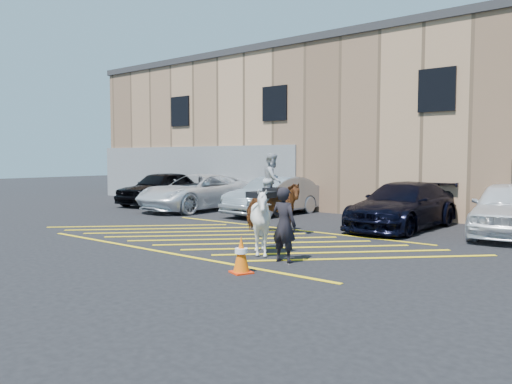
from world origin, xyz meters
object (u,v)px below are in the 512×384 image
Objects in this scene: car_blue_suv at (403,206)px; traffic_cone at (241,255)px; car_white_pickup at (198,192)px; car_silver_sedan at (274,196)px; mounted_bay at (272,201)px; saddled_white at (261,221)px; car_white_suv at (510,209)px; car_black_suv at (161,188)px; handler at (284,225)px.

car_blue_suv reaches higher than traffic_cone.
car_silver_sedan is at bearing 10.51° from car_white_pickup.
mounted_bay is 3.27× the size of traffic_cone.
saddled_white is at bearing -95.14° from car_blue_suv.
car_white_suv is 2.96× the size of saddled_white.
car_black_suv reaches higher than car_blue_suv.
car_white_pickup is at bearing 143.52° from saddled_white.
handler is at bearing -49.76° from mounted_bay.
handler is 2.24× the size of traffic_cone.
car_black_suv is at bearing 172.50° from car_white_suv.
car_white_suv reaches higher than car_white_pickup.
handler reaches higher than traffic_cone.
mounted_bay reaches higher than car_black_suv.
car_silver_sedan is at bearing 123.00° from traffic_cone.
handler is at bearing -120.53° from car_white_suv.
car_blue_suv is at bearing 82.27° from saddled_white.
car_blue_suv is at bearing -9.11° from car_black_suv.
car_black_suv is 12.22m from car_blue_suv.
car_white_suv is (2.99, 0.46, 0.06)m from car_blue_suv.
mounted_bay is (9.53, -3.83, 0.16)m from car_black_suv.
car_silver_sedan is 1.91× the size of mounted_bay.
mounted_bay is at bearing -50.93° from car_silver_sedan.
car_white_pickup is 1.19× the size of car_white_suv.
saddled_white reaches higher than car_silver_sedan.
mounted_bay reaches higher than handler.
car_white_suv is (15.20, -0.05, -0.01)m from car_black_suv.
handler is (5.46, -6.97, 0.07)m from car_silver_sedan.
saddled_white is (-0.85, 0.29, -0.02)m from handler.
car_blue_suv is (12.21, -0.51, -0.07)m from car_black_suv.
car_white_suv is at bearing 60.12° from saddled_white.
handler is (-2.98, -6.95, 0.02)m from car_white_suv.
car_silver_sedan is 8.85m from handler.
car_white_suv is 6.40× the size of traffic_cone.
saddled_white is (1.84, -2.89, -0.17)m from mounted_bay.
car_white_suv is (8.44, -0.02, 0.04)m from car_silver_sedan.
car_black_suv reaches higher than car_silver_sedan.
car_white_suv is at bearing 11.29° from car_blue_suv.
saddled_white is (-3.83, -6.67, 0.00)m from car_white_suv.
mounted_bay is 1.51× the size of saddled_white.
car_black_suv reaches higher than car_white_pickup.
car_white_pickup is 7.61× the size of traffic_cone.
car_black_suv is 2.98× the size of saddled_white.
car_blue_suv is (9.09, 0.11, -0.04)m from car_white_pickup.
car_black_suv is 6.45× the size of traffic_cone.
car_black_suv is at bearing 158.12° from mounted_bay.
mounted_bay is (-5.67, -3.78, 0.17)m from car_white_suv.
car_white_pickup is 12.09m from car_white_suv.
car_white_pickup is 10.26m from saddled_white.
handler reaches higher than car_black_suv.
saddled_white is at bearing -18.63° from handler.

